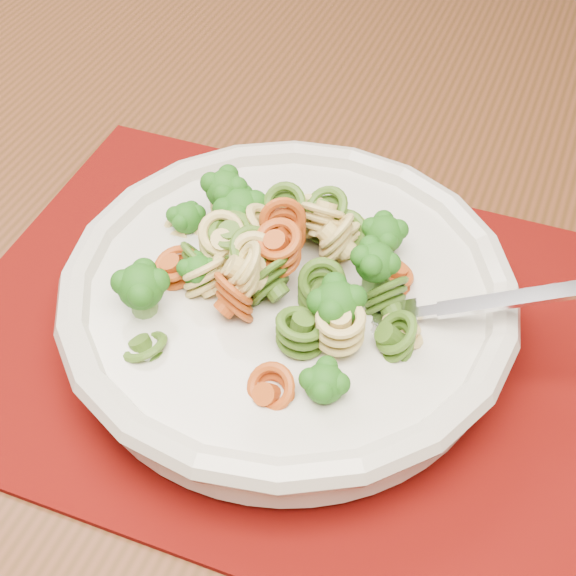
{
  "coord_description": "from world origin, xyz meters",
  "views": [
    {
      "loc": [
        0.14,
        -0.31,
        1.1
      ],
      "look_at": [
        0.13,
        0.02,
        0.74
      ],
      "focal_mm": 50.0,
      "sensor_mm": 36.0,
      "label": 1
    }
  ],
  "objects": [
    {
      "name": "dining_table",
      "position": [
        0.12,
        0.1,
        0.62
      ],
      "size": [
        1.8,
        1.47,
        0.7
      ],
      "rotation": [
        0.0,
        0.0,
        -0.36
      ],
      "color": "#582D18",
      "rests_on": "ground"
    },
    {
      "name": "placemat",
      "position": [
        0.12,
        0.03,
        0.7
      ],
      "size": [
        0.49,
        0.43,
        0.0
      ],
      "primitive_type": "cube",
      "rotation": [
        0.0,
        0.0,
        -0.32
      ],
      "color": "#550A03",
      "rests_on": "dining_table"
    },
    {
      "name": "pasta_bowl",
      "position": [
        0.13,
        0.02,
        0.73
      ],
      "size": [
        0.28,
        0.28,
        0.05
      ],
      "color": "beige",
      "rests_on": "placemat"
    },
    {
      "name": "pasta_broccoli_heap",
      "position": [
        0.13,
        0.02,
        0.75
      ],
      "size": [
        0.24,
        0.24,
        0.06
      ],
      "primitive_type": null,
      "color": "#D8C16B",
      "rests_on": "pasta_bowl"
    },
    {
      "name": "fork",
      "position": [
        0.19,
        -0.0,
        0.75
      ],
      "size": [
        0.18,
        0.04,
        0.08
      ],
      "primitive_type": null,
      "rotation": [
        0.0,
        -0.35,
        -0.07
      ],
      "color": "silver",
      "rests_on": "pasta_bowl"
    }
  ]
}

